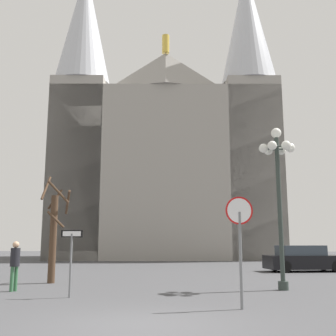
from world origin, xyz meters
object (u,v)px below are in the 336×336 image
(stop_sign, at_px, (240,230))
(street_lamp, at_px, (278,176))
(cathedral, at_px, (166,158))
(one_way_arrow_sign, at_px, (71,254))
(bare_tree, at_px, (54,232))
(parked_car_near_black, at_px, (304,259))
(pedestrian_walking, at_px, (15,261))

(stop_sign, distance_m, street_lamp, 5.11)
(cathedral, relative_size, one_way_arrow_sign, 14.89)
(street_lamp, relative_size, bare_tree, 1.31)
(bare_tree, bearing_deg, parked_car_near_black, 31.19)
(street_lamp, relative_size, parked_car_near_black, 1.28)
(parked_car_near_black, bearing_deg, pedestrian_walking, -140.68)
(cathedral, distance_m, stop_sign, 31.50)
(cathedral, height_order, parked_car_near_black, cathedral)
(bare_tree, relative_size, pedestrian_walking, 2.66)
(one_way_arrow_sign, relative_size, pedestrian_walking, 1.21)
(stop_sign, distance_m, pedestrian_walking, 8.16)
(cathedral, bearing_deg, one_way_arrow_sign, -91.65)
(pedestrian_walking, bearing_deg, parked_car_near_black, 39.32)
(cathedral, distance_m, one_way_arrow_sign, 29.65)
(stop_sign, bearing_deg, bare_tree, 139.50)
(street_lamp, bearing_deg, bare_tree, 168.68)
(bare_tree, xyz_separation_m, pedestrian_walking, (-0.33, -2.83, -1.05))
(stop_sign, height_order, one_way_arrow_sign, stop_sign)
(street_lamp, bearing_deg, cathedral, 103.27)
(stop_sign, bearing_deg, one_way_arrow_sign, 159.92)
(bare_tree, bearing_deg, stop_sign, -40.50)
(one_way_arrow_sign, bearing_deg, pedestrian_walking, 149.85)
(parked_car_near_black, distance_m, pedestrian_walking, 15.93)
(one_way_arrow_sign, distance_m, bare_tree, 4.77)
(one_way_arrow_sign, height_order, parked_car_near_black, one_way_arrow_sign)
(one_way_arrow_sign, xyz_separation_m, pedestrian_walking, (-2.40, 1.39, -0.29))
(parked_car_near_black, bearing_deg, one_way_arrow_sign, -130.82)
(cathedral, xyz_separation_m, street_lamp, (6.11, -25.90, -5.97))
(street_lamp, xyz_separation_m, pedestrian_walking, (-9.33, -1.03, -3.06))
(stop_sign, relative_size, street_lamp, 0.49)
(stop_sign, xyz_separation_m, one_way_arrow_sign, (-5.03, 1.84, -0.68))
(bare_tree, bearing_deg, cathedral, 83.16)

